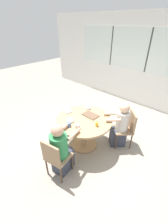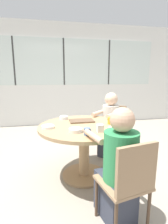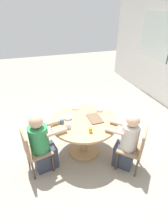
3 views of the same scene
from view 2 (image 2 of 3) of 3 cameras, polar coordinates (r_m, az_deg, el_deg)
name	(u,v)px [view 2 (image 2 of 3)]	position (r m, az deg, el deg)	size (l,w,h in m)	color
ground_plane	(84,175)	(2.62, 0.00, -20.01)	(16.00, 16.00, 0.00)	gray
wall_back_with_windows	(64,74)	(5.04, -6.55, 12.15)	(8.40, 0.08, 2.80)	silver
dining_table	(84,138)	(2.37, 0.00, -8.36)	(1.20, 1.20, 0.73)	tan
chair_for_woman_green_shirt	(129,180)	(1.63, 14.46, -20.59)	(0.47, 0.47, 0.86)	#937556
chair_for_man_blue_shirt	(114,125)	(3.21, 9.61, -4.14)	(0.57, 0.57, 0.86)	#937556
person_woman_green_shirt	(118,171)	(1.75, 10.98, -18.34)	(0.42, 0.62, 1.11)	#333847
person_man_blue_shirt	(110,127)	(3.07, 8.38, -4.84)	(0.56, 0.56, 1.11)	#333847
food_tray_dark	(82,121)	(2.51, -0.76, -2.88)	(0.35, 0.23, 0.02)	brown
coffee_mug	(87,132)	(1.93, 1.11, -6.39)	(0.08, 0.07, 0.08)	slate
juice_glass	(110,121)	(2.40, 8.37, -2.83)	(0.06, 0.06, 0.09)	gold
milk_carton_small	(100,128)	(2.04, 5.27, -5.33)	(0.07, 0.07, 0.09)	silver
bowl_white_shallow	(48,127)	(2.24, -11.68, -4.73)	(0.16, 0.16, 0.03)	white
bowl_cereal	(64,118)	(2.66, -6.66, -1.85)	(0.12, 0.12, 0.05)	silver
bowl_fruit	(76,130)	(2.04, -2.76, -5.95)	(0.16, 0.16, 0.04)	silver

